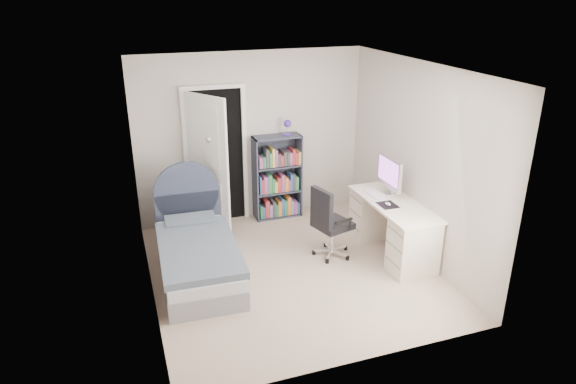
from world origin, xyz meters
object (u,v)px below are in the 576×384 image
object	(u,v)px
bookcase	(278,180)
office_chair	(328,220)
desk	(392,225)
nightstand	(186,210)
floor_lamp	(209,196)
bed	(197,253)

from	to	relation	value
bookcase	office_chair	xyz separation A→B (m)	(0.21, -1.46, -0.05)
desk	office_chair	distance (m)	0.87
nightstand	floor_lamp	bearing A→B (deg)	-18.99
bed	desk	world-z (taller)	desk
nightstand	floor_lamp	size ratio (longest dim) A/B	0.38
bed	bookcase	world-z (taller)	bookcase
floor_lamp	office_chair	bearing A→B (deg)	-41.69
bookcase	desk	xyz separation A→B (m)	(1.05, -1.63, -0.18)
bookcase	office_chair	size ratio (longest dim) A/B	1.56
floor_lamp	nightstand	bearing A→B (deg)	161.01
floor_lamp	office_chair	size ratio (longest dim) A/B	1.49
desk	office_chair	world-z (taller)	desk
floor_lamp	bookcase	distance (m)	1.14
bed	nightstand	world-z (taller)	bed
nightstand	desk	size ratio (longest dim) A/B	0.37
bed	bookcase	size ratio (longest dim) A/B	1.28
bed	floor_lamp	distance (m)	1.12
bookcase	desk	world-z (taller)	bookcase
bed	office_chair	distance (m)	1.71
nightstand	office_chair	distance (m)	2.09
nightstand	floor_lamp	xyz separation A→B (m)	(0.32, -0.11, 0.23)
bookcase	desk	size ratio (longest dim) A/B	1.01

